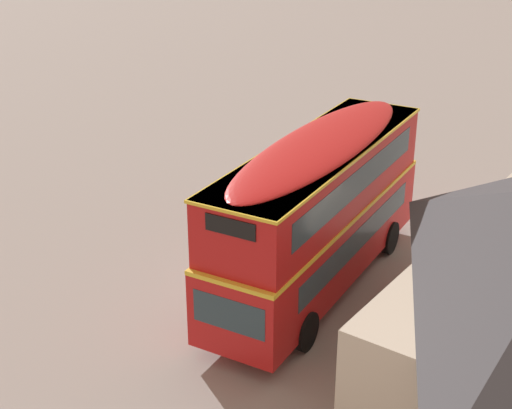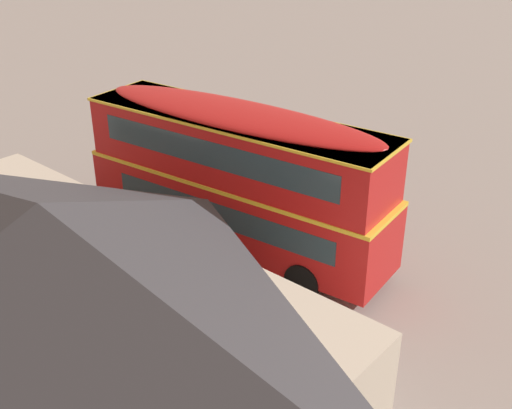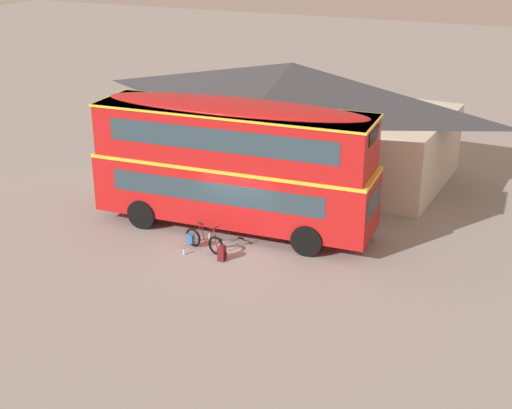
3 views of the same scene
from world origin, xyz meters
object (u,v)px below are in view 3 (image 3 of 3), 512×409
object	(u,v)px
double_decker_bus	(234,160)
backpack_on_ground	(222,252)
touring_bicycle	(203,240)
water_bottle_clear_plastic	(184,252)

from	to	relation	value
double_decker_bus	backpack_on_ground	bearing A→B (deg)	-72.84
touring_bicycle	water_bottle_clear_plastic	world-z (taller)	touring_bicycle
double_decker_bus	water_bottle_clear_plastic	distance (m)	3.75
double_decker_bus	water_bottle_clear_plastic	size ratio (longest dim) A/B	43.82
touring_bicycle	backpack_on_ground	world-z (taller)	touring_bicycle
double_decker_bus	backpack_on_ground	distance (m)	3.57
double_decker_bus	touring_bicycle	xyz separation A→B (m)	(-0.17, -2.13, -2.27)
double_decker_bus	touring_bicycle	world-z (taller)	double_decker_bus
backpack_on_ground	water_bottle_clear_plastic	size ratio (longest dim) A/B	2.32
water_bottle_clear_plastic	double_decker_bus	bearing A→B (deg)	77.80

